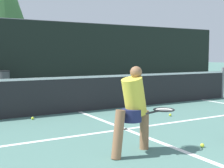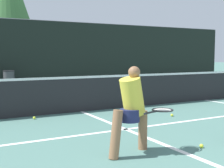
# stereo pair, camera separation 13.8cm
# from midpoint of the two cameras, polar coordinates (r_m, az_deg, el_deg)

# --- Properties ---
(court_service_line) EXTENTS (8.25, 0.10, 0.01)m
(court_service_line) POSITION_cam_midpoint_polar(r_m,az_deg,el_deg) (6.39, 1.84, -8.24)
(court_service_line) COLOR white
(court_service_line) RESTS_ON ground
(court_center_mark) EXTENTS (0.10, 5.75, 0.01)m
(court_center_mark) POSITION_cam_midpoint_polar(r_m,az_deg,el_deg) (5.91, 4.94, -9.39)
(court_center_mark) COLOR white
(court_center_mark) RESTS_ON ground
(net) EXTENTS (11.09, 0.09, 1.07)m
(net) POSITION_cam_midpoint_polar(r_m,az_deg,el_deg) (8.30, -6.47, -1.59)
(net) COLOR slate
(net) RESTS_ON ground
(fence_back) EXTENTS (24.00, 0.06, 3.12)m
(fence_back) POSITION_cam_midpoint_polar(r_m,az_deg,el_deg) (14.65, -17.11, 5.26)
(fence_back) COLOR black
(fence_back) RESTS_ON ground
(player_practicing) EXTENTS (1.20, 0.49, 1.34)m
(player_practicing) POSITION_cam_midpoint_polar(r_m,az_deg,el_deg) (4.75, 3.21, -4.25)
(player_practicing) COLOR #8C6042
(player_practicing) RESTS_ON ground
(tennis_ball_scattered_0) EXTENTS (0.07, 0.07, 0.07)m
(tennis_ball_scattered_0) POSITION_cam_midpoint_polar(r_m,az_deg,el_deg) (5.36, 15.46, -10.75)
(tennis_ball_scattered_0) COLOR #D1E033
(tennis_ball_scattered_0) RESTS_ON ground
(tennis_ball_scattered_6) EXTENTS (0.07, 0.07, 0.07)m
(tennis_ball_scattered_6) POSITION_cam_midpoint_polar(r_m,az_deg,el_deg) (7.84, 10.10, -5.58)
(tennis_ball_scattered_6) COLOR #D1E033
(tennis_ball_scattered_6) RESTS_ON ground
(tennis_ball_scattered_8) EXTENTS (0.07, 0.07, 0.07)m
(tennis_ball_scattered_8) POSITION_cam_midpoint_polar(r_m,az_deg,el_deg) (7.56, -14.83, -6.07)
(tennis_ball_scattered_8) COLOR #D1E033
(tennis_ball_scattered_8) RESTS_ON ground
(trash_bin) EXTENTS (0.47, 0.47, 0.86)m
(trash_bin) POSITION_cam_midpoint_polar(r_m,az_deg,el_deg) (13.79, -19.37, 0.55)
(trash_bin) COLOR #3F3F42
(trash_bin) RESTS_ON ground
(parked_car) EXTENTS (1.79, 4.63, 1.48)m
(parked_car) POSITION_cam_midpoint_polar(r_m,az_deg,el_deg) (19.35, -7.02, 2.64)
(parked_car) COLOR black
(parked_car) RESTS_ON ground
(tree_mid) EXTENTS (2.98, 2.98, 3.51)m
(tree_mid) POSITION_cam_midpoint_polar(r_m,az_deg,el_deg) (22.35, -2.67, 9.16)
(tree_mid) COLOR brown
(tree_mid) RESTS_ON ground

